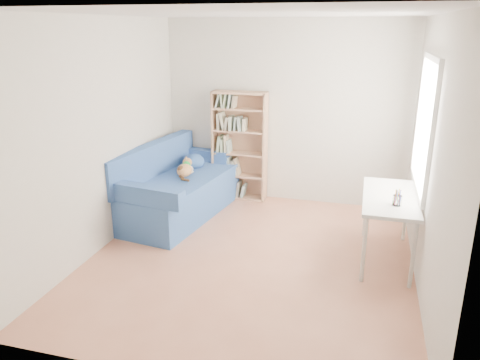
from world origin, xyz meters
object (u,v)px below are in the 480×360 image
(bookshelf, at_px, (240,150))
(pen_cup, at_px, (397,199))
(sofa, at_px, (175,189))
(desk, at_px, (390,202))

(bookshelf, xyz_separation_m, pen_cup, (2.14, -1.75, 0.07))
(pen_cup, bearing_deg, bookshelf, 140.68)
(sofa, distance_m, pen_cup, 2.98)
(sofa, relative_size, bookshelf, 1.32)
(sofa, xyz_separation_m, pen_cup, (2.81, -0.88, 0.45))
(sofa, bearing_deg, pen_cup, -8.69)
(sofa, height_order, pen_cup, sofa)
(bookshelf, bearing_deg, desk, -35.41)
(pen_cup, bearing_deg, sofa, 162.66)
(bookshelf, relative_size, pen_cup, 9.11)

